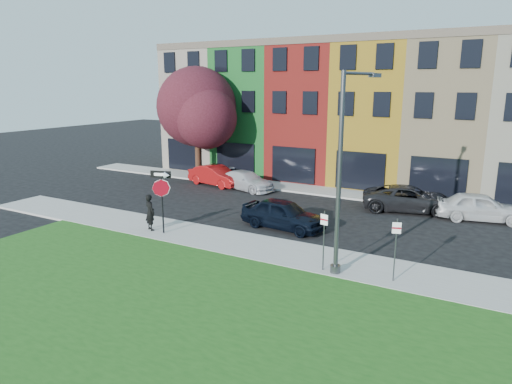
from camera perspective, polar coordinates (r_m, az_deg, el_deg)
The scene contains 15 objects.
ground at distance 18.09m, azimuth -2.39°, elevation -10.40°, with size 120.00×120.00×0.00m, color black.
sidewalk_near at distance 19.72m, azimuth 7.26°, elevation -8.24°, with size 40.00×3.00×0.12m, color gray.
sidewalk_far at distance 32.17m, azimuth 7.02°, elevation 0.26°, with size 40.00×2.40×0.12m, color gray.
rowhouse_block at distance 37.08m, azimuth 11.64°, elevation 9.52°, with size 30.00×10.12×10.00m.
stop_sign at distance 22.47m, azimuth -11.75°, elevation 0.37°, with size 1.02×0.35×3.11m.
man at distance 23.41m, azimuth -13.11°, elevation -2.48°, with size 0.79×0.66×1.84m, color black.
sedan_near at distance 23.50m, azimuth 3.43°, elevation -2.77°, with size 4.67×2.28×1.53m, color black.
parked_car_red at distance 33.62m, azimuth -5.02°, elevation 2.07°, with size 4.71×2.40×1.48m, color maroon.
parked_car_silver at distance 32.17m, azimuth -1.25°, elevation 1.44°, with size 4.81×2.86×1.31m, color silver.
parked_car_dark at distance 28.14m, azimuth 18.66°, elevation -0.81°, with size 5.79×3.65×1.49m, color black.
parked_car_white at distance 27.67m, azimuth 26.23°, elevation -1.67°, with size 4.81×2.73×1.54m, color silver.
street_lamp at distance 17.36m, azimuth 10.78°, elevation 2.13°, with size 0.97×2.52×7.64m.
parking_sign_a at distance 17.95m, azimuth 8.48°, elevation -5.22°, with size 0.32×0.11×2.42m.
parking_sign_b at distance 17.55m, azimuth 17.06°, elevation -6.13°, with size 0.31×0.14×2.41m.
tree_purple at distance 35.58m, azimuth -7.22°, elevation 10.29°, with size 7.24×6.34×8.51m.
Camera 1 is at (8.70, -14.09, 7.27)m, focal length 32.00 mm.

